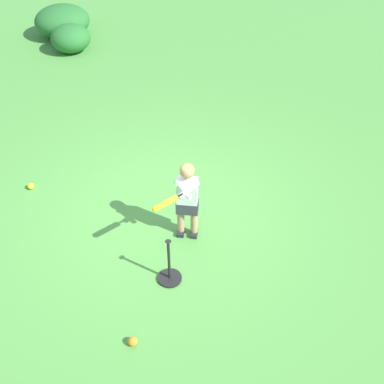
{
  "coord_description": "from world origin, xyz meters",
  "views": [
    {
      "loc": [
        1.26,
        -4.56,
        4.18
      ],
      "look_at": [
        0.39,
        -0.07,
        0.45
      ],
      "focal_mm": 43.11,
      "sensor_mm": 36.0,
      "label": 1
    }
  ],
  "objects_px": {
    "child_batter": "(186,196)",
    "play_ball_center_lawn": "(133,341)",
    "batting_tee": "(170,273)",
    "play_ball_near_batter": "(31,186)"
  },
  "relations": [
    {
      "from": "child_batter",
      "to": "play_ball_center_lawn",
      "type": "height_order",
      "value": "child_batter"
    },
    {
      "from": "child_batter",
      "to": "batting_tee",
      "type": "relative_size",
      "value": 1.74
    },
    {
      "from": "play_ball_near_batter",
      "to": "play_ball_center_lawn",
      "type": "distance_m",
      "value": 3.07
    },
    {
      "from": "child_batter",
      "to": "batting_tee",
      "type": "height_order",
      "value": "child_batter"
    },
    {
      "from": "child_batter",
      "to": "play_ball_near_batter",
      "type": "distance_m",
      "value": 2.52
    },
    {
      "from": "child_batter",
      "to": "play_ball_center_lawn",
      "type": "relative_size",
      "value": 10.91
    },
    {
      "from": "play_ball_center_lawn",
      "to": "batting_tee",
      "type": "distance_m",
      "value": 0.92
    },
    {
      "from": "play_ball_center_lawn",
      "to": "batting_tee",
      "type": "relative_size",
      "value": 0.16
    },
    {
      "from": "play_ball_near_batter",
      "to": "play_ball_center_lawn",
      "type": "relative_size",
      "value": 0.97
    },
    {
      "from": "play_ball_near_batter",
      "to": "batting_tee",
      "type": "xyz_separation_m",
      "value": [
        2.35,
        -1.25,
        0.06
      ]
    }
  ]
}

